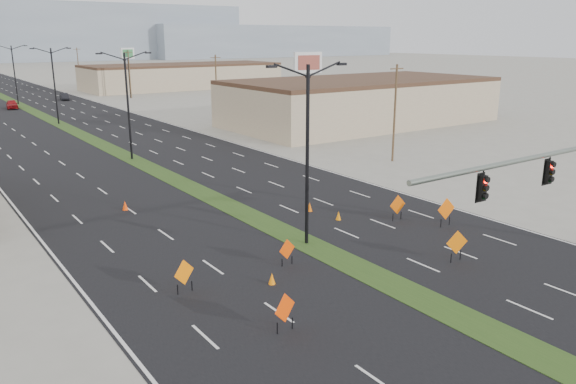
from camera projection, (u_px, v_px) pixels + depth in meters
ground at (486, 330)px, 22.55m from camera, size 600.00×600.00×0.00m
road_surface at (14, 102)px, 101.38m from camera, size 25.00×400.00×0.02m
median_strip at (14, 102)px, 101.38m from camera, size 2.00×400.00×0.04m
building_se_near at (361, 103)px, 76.14m from camera, size 36.00×18.00×5.50m
building_se_far at (183, 77)px, 129.67m from camera, size 44.00×16.00×5.00m
mesa_center at (22, 32)px, 277.49m from camera, size 220.00×50.00×28.00m
mesa_east at (269, 41)px, 348.58m from camera, size 160.00×50.00×18.00m
signal_mast at (568, 176)px, 27.59m from camera, size 16.30×0.60×8.00m
streetlight_0 at (307, 150)px, 30.56m from camera, size 5.15×0.24×10.02m
streetlight_1 at (128, 103)px, 52.64m from camera, size 5.15×0.24×10.02m
streetlight_2 at (54, 83)px, 74.71m from camera, size 5.15×0.24×10.02m
streetlight_3 at (14, 73)px, 96.78m from camera, size 5.15×0.24×10.02m
utility_pole_0 at (395, 112)px, 52.10m from camera, size 1.60×0.20×9.00m
utility_pole_1 at (216, 86)px, 79.69m from camera, size 1.60×0.20×9.00m
utility_pole_2 at (130, 73)px, 107.28m from camera, size 1.60×0.20×9.00m
utility_pole_3 at (78, 66)px, 134.87m from camera, size 1.60×0.20×9.00m
car_left at (12, 104)px, 92.13m from camera, size 2.24×4.43×1.45m
car_mid at (64, 97)px, 104.81m from camera, size 1.84×4.01×1.27m
construction_sign_0 at (285, 309)px, 22.18m from camera, size 1.20×0.42×1.67m
construction_sign_1 at (184, 274)px, 25.59m from camera, size 1.16×0.47×1.63m
construction_sign_2 at (287, 250)px, 28.73m from camera, size 1.06×0.21×1.43m
construction_sign_3 at (457, 243)px, 29.20m from camera, size 1.25×0.39×1.71m
construction_sign_4 at (446, 210)px, 34.63m from camera, size 1.37×0.18×1.83m
construction_sign_5 at (398, 206)px, 35.81m from camera, size 1.26×0.12×1.68m
cone_0 at (272, 279)px, 26.65m from camera, size 0.36×0.36×0.58m
cone_1 at (338, 216)px, 36.05m from camera, size 0.36×0.36×0.59m
cone_2 at (310, 207)px, 37.83m from camera, size 0.44×0.44×0.64m
cone_3 at (125, 206)px, 38.11m from camera, size 0.46×0.46×0.65m
pole_sign_east_near at (308, 70)px, 59.00m from camera, size 3.24×0.80×9.88m
pole_sign_east_far at (128, 57)px, 107.04m from camera, size 3.00×1.42×9.43m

